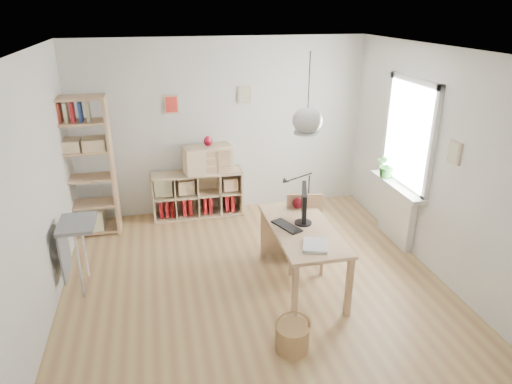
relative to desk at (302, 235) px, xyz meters
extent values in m
plane|color=tan|center=(-0.55, 0.15, -0.66)|extent=(4.50, 4.50, 0.00)
plane|color=white|center=(-0.55, 2.40, 0.69)|extent=(4.50, 0.00, 4.50)
plane|color=white|center=(-0.55, -2.10, 0.69)|extent=(4.50, 0.00, 4.50)
plane|color=white|center=(-2.80, 0.15, 0.69)|extent=(0.00, 4.50, 4.50)
plane|color=white|center=(1.70, 0.15, 0.69)|extent=(0.00, 4.50, 4.50)
plane|color=silver|center=(-0.55, 0.15, 2.04)|extent=(4.50, 4.50, 0.00)
cylinder|color=black|center=(0.00, 0.00, 1.70)|extent=(0.01, 0.01, 0.68)
ellipsoid|color=white|center=(0.00, 0.00, 1.34)|extent=(0.32, 0.32, 0.27)
cube|color=white|center=(1.69, 0.75, 0.89)|extent=(0.03, 1.00, 1.30)
cube|color=white|center=(1.66, 0.21, 0.89)|extent=(0.06, 0.08, 1.46)
cube|color=white|center=(1.66, 1.29, 0.89)|extent=(0.06, 0.08, 1.46)
cube|color=white|center=(1.66, 0.75, 1.58)|extent=(0.06, 1.16, 0.08)
cube|color=white|center=(1.66, 0.75, 0.20)|extent=(0.06, 1.16, 0.08)
cube|color=white|center=(1.64, 0.75, -0.26)|extent=(0.10, 0.80, 0.80)
cube|color=white|center=(1.59, 0.75, 0.17)|extent=(0.22, 1.20, 0.06)
cube|color=tan|center=(0.00, 0.00, 0.07)|extent=(0.70, 1.50, 0.04)
cube|color=tan|center=(-0.30, -0.70, -0.30)|extent=(0.06, 0.06, 0.71)
cube|color=tan|center=(-0.30, 0.70, -0.30)|extent=(0.06, 0.06, 0.71)
cube|color=tan|center=(0.30, -0.70, -0.30)|extent=(0.06, 0.06, 0.71)
cube|color=tan|center=(0.30, 0.70, -0.30)|extent=(0.06, 0.06, 0.71)
cube|color=#D6BA8D|center=(-1.00, 2.19, -0.64)|extent=(1.40, 0.38, 0.03)
cube|color=#D6BA8D|center=(-1.00, 2.19, 0.05)|extent=(1.40, 0.38, 0.03)
cube|color=#D6BA8D|center=(-1.69, 2.19, -0.30)|extent=(0.03, 0.38, 0.72)
cube|color=#D6BA8D|center=(-0.32, 2.19, -0.30)|extent=(0.03, 0.38, 0.72)
cube|color=#D6BA8D|center=(-1.00, 2.37, -0.30)|extent=(1.40, 0.02, 0.72)
cube|color=maroon|center=(-1.58, 2.21, -0.47)|extent=(0.06, 0.26, 0.30)
cube|color=maroon|center=(-1.49, 2.21, -0.47)|extent=(0.05, 0.26, 0.30)
cube|color=maroon|center=(-1.41, 2.21, -0.47)|extent=(0.05, 0.26, 0.30)
cube|color=maroon|center=(-1.22, 2.21, -0.47)|extent=(0.05, 0.26, 0.30)
cube|color=maroon|center=(-1.13, 2.21, -0.47)|extent=(0.05, 0.26, 0.30)
cube|color=maroon|center=(-0.90, 2.21, -0.47)|extent=(0.06, 0.26, 0.30)
cube|color=maroon|center=(-0.81, 2.21, -0.47)|extent=(0.06, 0.26, 0.30)
cube|color=maroon|center=(-0.55, 2.21, -0.47)|extent=(0.06, 0.26, 0.30)
cube|color=maroon|center=(-0.46, 2.21, -0.47)|extent=(0.05, 0.26, 0.30)
cube|color=tan|center=(-2.96, 1.95, 0.34)|extent=(0.04, 0.38, 2.00)
cube|color=tan|center=(-2.20, 1.95, 0.34)|extent=(0.04, 0.38, 2.00)
cube|color=tan|center=(-2.58, 1.95, -0.61)|extent=(0.76, 0.38, 0.03)
cube|color=tan|center=(-2.58, 1.95, -0.21)|extent=(0.76, 0.38, 0.03)
cube|color=tan|center=(-2.58, 1.95, 0.19)|extent=(0.76, 0.38, 0.03)
cube|color=tan|center=(-2.58, 1.95, 0.59)|extent=(0.76, 0.38, 0.03)
cube|color=tan|center=(-2.58, 1.95, 0.99)|extent=(0.76, 0.38, 0.03)
cube|color=tan|center=(-2.58, 1.95, 1.32)|extent=(0.76, 0.38, 0.03)
cube|color=navy|center=(-2.86, 1.95, 1.14)|extent=(0.04, 0.18, 0.26)
cube|color=maroon|center=(-2.78, 1.95, 1.14)|extent=(0.04, 0.18, 0.26)
cube|color=beige|center=(-2.70, 1.95, 1.14)|extent=(0.04, 0.18, 0.26)
cube|color=maroon|center=(-2.62, 1.95, 1.14)|extent=(0.04, 0.18, 0.26)
cube|color=navy|center=(-2.52, 1.95, 1.14)|extent=(0.04, 0.18, 0.26)
cube|color=beige|center=(-2.42, 1.95, 1.14)|extent=(0.04, 0.18, 0.26)
cube|color=gray|center=(-2.52, 0.50, 0.17)|extent=(0.40, 0.55, 0.04)
cylinder|color=white|center=(-2.52, 0.28, -0.25)|extent=(0.03, 0.03, 0.82)
cylinder|color=white|center=(-2.52, 0.72, -0.25)|extent=(0.03, 0.03, 0.82)
cube|color=gray|center=(-2.70, 0.50, -0.16)|extent=(0.02, 0.50, 0.62)
cube|color=gray|center=(0.16, 0.34, -0.17)|extent=(0.54, 0.54, 0.06)
cube|color=tan|center=(-0.07, 0.19, -0.43)|extent=(0.04, 0.04, 0.45)
cube|color=tan|center=(0.01, 0.57, -0.43)|extent=(0.04, 0.04, 0.45)
cube|color=tan|center=(0.30, 0.11, -0.43)|extent=(0.04, 0.04, 0.45)
cube|color=tan|center=(0.38, 0.49, -0.43)|extent=(0.04, 0.04, 0.45)
cube|color=tan|center=(0.20, 0.54, 0.06)|extent=(0.45, 0.13, 0.41)
cylinder|color=#9D7147|center=(-0.43, -1.08, -0.52)|extent=(0.33, 0.33, 0.27)
torus|color=#9D7147|center=(-0.43, -1.08, -0.37)|extent=(0.33, 0.09, 0.33)
cube|color=silver|center=(0.25, 0.73, -0.65)|extent=(0.58, 0.48, 0.02)
cube|color=silver|center=(0.02, 0.65, -0.53)|extent=(0.12, 0.33, 0.26)
cube|color=silver|center=(0.47, 0.80, -0.53)|extent=(0.12, 0.33, 0.26)
cube|color=silver|center=(0.30, 0.57, -0.53)|extent=(0.48, 0.17, 0.26)
cube|color=silver|center=(0.20, 0.88, -0.53)|extent=(0.48, 0.17, 0.26)
cube|color=silver|center=(0.15, 1.02, -0.29)|extent=(0.52, 0.31, 0.32)
sphere|color=yellow|center=(0.15, 0.64, -0.47)|extent=(0.11, 0.11, 0.11)
sphere|color=#1978B2|center=(0.31, 0.80, -0.47)|extent=(0.11, 0.11, 0.11)
sphere|color=#D95E1B|center=(0.24, 0.71, -0.47)|extent=(0.11, 0.11, 0.11)
sphere|color=#338D38|center=(0.40, 0.71, -0.47)|extent=(0.11, 0.11, 0.11)
cylinder|color=black|center=(0.04, 0.10, 0.10)|extent=(0.20, 0.20, 0.02)
cylinder|color=black|center=(0.04, 0.10, 0.16)|extent=(0.05, 0.05, 0.09)
cube|color=black|center=(0.04, 0.10, 0.37)|extent=(0.19, 0.50, 0.33)
cube|color=black|center=(-0.18, 0.05, 0.10)|extent=(0.30, 0.43, 0.02)
cylinder|color=black|center=(0.27, 0.61, 0.11)|extent=(0.06, 0.06, 0.04)
cylinder|color=black|center=(0.27, 0.61, 0.30)|extent=(0.02, 0.02, 0.38)
cone|color=black|center=(-0.05, 0.52, 0.47)|extent=(0.09, 0.07, 0.09)
sphere|color=#510A11|center=(0.10, 0.52, 0.16)|extent=(0.14, 0.14, 0.14)
cube|color=white|center=(-0.01, -0.45, 0.11)|extent=(0.34, 0.38, 0.03)
cube|color=#D6BA8D|center=(-0.82, 2.19, 0.27)|extent=(0.77, 0.44, 0.41)
ellipsoid|color=maroon|center=(-0.80, 2.19, 0.56)|extent=(0.13, 0.13, 0.15)
imported|color=#2B6827|center=(1.57, 1.03, 0.39)|extent=(0.35, 0.31, 0.36)
camera|label=1|loc=(-1.55, -4.45, 2.48)|focal=32.00mm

